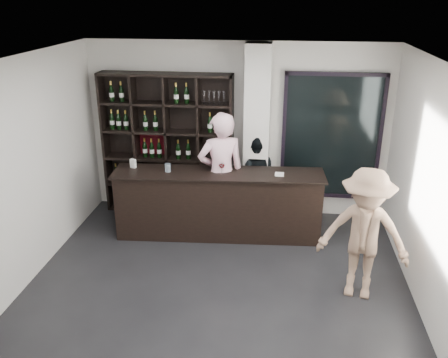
# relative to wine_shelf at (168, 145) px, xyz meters

# --- Properties ---
(floor) EXTENTS (5.00, 5.50, 0.01)m
(floor) POSITION_rel_wine_shelf_xyz_m (1.15, -2.57, -1.20)
(floor) COLOR black
(floor) RESTS_ON ground
(wine_shelf) EXTENTS (2.20, 0.35, 2.40)m
(wine_shelf) POSITION_rel_wine_shelf_xyz_m (0.00, 0.00, 0.00)
(wine_shelf) COLOR black
(wine_shelf) RESTS_ON floor
(structural_column) EXTENTS (0.40, 0.40, 2.90)m
(structural_column) POSITION_rel_wine_shelf_xyz_m (1.50, -0.10, 0.25)
(structural_column) COLOR silver
(structural_column) RESTS_ON floor
(glass_panel) EXTENTS (1.60, 0.08, 2.10)m
(glass_panel) POSITION_rel_wine_shelf_xyz_m (2.70, 0.12, 0.20)
(glass_panel) COLOR black
(glass_panel) RESTS_ON floor
(tasting_counter) EXTENTS (3.21, 0.67, 1.06)m
(tasting_counter) POSITION_rel_wine_shelf_xyz_m (0.97, -0.82, -0.67)
(tasting_counter) COLOR black
(tasting_counter) RESTS_ON floor
(taster_pink) EXTENTS (0.84, 0.70, 1.97)m
(taster_pink) POSITION_rel_wine_shelf_xyz_m (1.00, -0.72, -0.21)
(taster_pink) COLOR #EFB9C8
(taster_pink) RESTS_ON floor
(taster_black) EXTENTS (0.76, 0.61, 1.50)m
(taster_black) POSITION_rel_wine_shelf_xyz_m (1.49, -0.17, -0.45)
(taster_black) COLOR black
(taster_black) RESTS_ON floor
(customer) EXTENTS (1.22, 0.86, 1.71)m
(customer) POSITION_rel_wine_shelf_xyz_m (2.95, -2.17, -0.34)
(customer) COLOR #A07B62
(customer) RESTS_ON floor
(wine_glass) EXTENTS (0.10, 0.10, 0.21)m
(wine_glass) POSITION_rel_wine_shelf_xyz_m (1.03, -0.84, -0.04)
(wine_glass) COLOR white
(wine_glass) RESTS_ON tasting_counter
(spit_cup) EXTENTS (0.12, 0.12, 0.12)m
(spit_cup) POSITION_rel_wine_shelf_xyz_m (0.20, -0.86, -0.08)
(spit_cup) COLOR #A1B5C4
(spit_cup) RESTS_ON tasting_counter
(napkin_stack) EXTENTS (0.13, 0.13, 0.02)m
(napkin_stack) POSITION_rel_wine_shelf_xyz_m (1.89, -0.79, -0.13)
(napkin_stack) COLOR white
(napkin_stack) RESTS_ON tasting_counter
(card_stand) EXTENTS (0.10, 0.08, 0.14)m
(card_stand) POSITION_rel_wine_shelf_xyz_m (-0.37, -0.76, -0.07)
(card_stand) COLOR white
(card_stand) RESTS_ON tasting_counter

